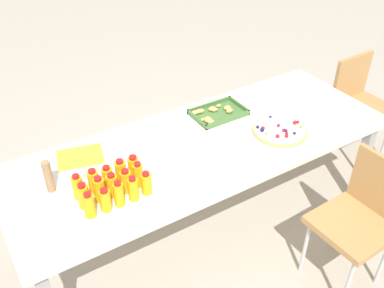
% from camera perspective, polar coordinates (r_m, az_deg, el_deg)
% --- Properties ---
extents(ground_plane, '(12.00, 12.00, 0.00)m').
position_cam_1_polar(ground_plane, '(3.09, 1.33, -10.80)').
color(ground_plane, '#B2A899').
extents(party_table, '(2.39, 0.87, 0.72)m').
position_cam_1_polar(party_table, '(2.65, 1.53, -0.90)').
color(party_table, silver).
rests_on(party_table, ground_plane).
extents(chair_near_right, '(0.42, 0.42, 0.83)m').
position_cam_1_polar(chair_near_right, '(2.65, 21.51, -8.56)').
color(chair_near_right, '#B7844C').
rests_on(chair_near_right, ground_plane).
extents(chair_end, '(0.41, 0.41, 0.83)m').
position_cam_1_polar(chair_end, '(3.75, 21.14, 5.52)').
color(chair_end, '#B7844C').
rests_on(chair_end, ground_plane).
extents(juice_bottle_0, '(0.06, 0.06, 0.14)m').
position_cam_1_polar(juice_bottle_0, '(2.16, -13.35, -7.84)').
color(juice_bottle_0, '#FAAB14').
rests_on(juice_bottle_0, party_table).
extents(juice_bottle_1, '(0.06, 0.06, 0.13)m').
position_cam_1_polar(juice_bottle_1, '(2.18, -11.33, -7.24)').
color(juice_bottle_1, '#F8AB14').
rests_on(juice_bottle_1, party_table).
extents(juice_bottle_2, '(0.05, 0.05, 0.15)m').
position_cam_1_polar(juice_bottle_2, '(2.19, -9.60, -6.50)').
color(juice_bottle_2, '#FAAB14').
rests_on(juice_bottle_2, party_table).
extents(juice_bottle_3, '(0.05, 0.05, 0.14)m').
position_cam_1_polar(juice_bottle_3, '(2.21, -7.74, -5.86)').
color(juice_bottle_3, '#FAAC14').
rests_on(juice_bottle_3, party_table).
extents(juice_bottle_4, '(0.06, 0.06, 0.13)m').
position_cam_1_polar(juice_bottle_4, '(2.24, -6.02, -5.16)').
color(juice_bottle_4, '#F8AD14').
rests_on(juice_bottle_4, party_table).
extents(juice_bottle_5, '(0.06, 0.06, 0.14)m').
position_cam_1_polar(juice_bottle_5, '(2.21, -14.08, -6.64)').
color(juice_bottle_5, '#F9AD14').
rests_on(juice_bottle_5, party_table).
extents(juice_bottle_6, '(0.06, 0.06, 0.15)m').
position_cam_1_polar(juice_bottle_6, '(2.23, -12.06, -5.88)').
color(juice_bottle_6, '#F8AD14').
rests_on(juice_bottle_6, party_table).
extents(juice_bottle_7, '(0.06, 0.06, 0.14)m').
position_cam_1_polar(juice_bottle_7, '(2.25, -10.44, -5.36)').
color(juice_bottle_7, '#FAAB14').
rests_on(juice_bottle_7, party_table).
extents(juice_bottle_8, '(0.06, 0.06, 0.14)m').
position_cam_1_polar(juice_bottle_8, '(2.26, -8.68, -4.85)').
color(juice_bottle_8, '#F9AC14').
rests_on(juice_bottle_8, party_table).
extents(juice_bottle_9, '(0.05, 0.05, 0.15)m').
position_cam_1_polar(juice_bottle_9, '(2.28, -7.08, -4.04)').
color(juice_bottle_9, '#F8AC14').
rests_on(juice_bottle_9, party_table).
extents(juice_bottle_10, '(0.05, 0.05, 0.15)m').
position_cam_1_polar(juice_bottle_10, '(2.27, -14.79, -5.50)').
color(juice_bottle_10, '#F9AE14').
rests_on(juice_bottle_10, party_table).
extents(juice_bottle_11, '(0.06, 0.06, 0.15)m').
position_cam_1_polar(juice_bottle_11, '(2.28, -12.80, -4.86)').
color(juice_bottle_11, '#FAAE14').
rests_on(juice_bottle_11, party_table).
extents(juice_bottle_12, '(0.06, 0.06, 0.14)m').
position_cam_1_polar(juice_bottle_12, '(2.30, -11.04, -4.36)').
color(juice_bottle_12, '#F8AE14').
rests_on(juice_bottle_12, party_table).
extents(juice_bottle_13, '(0.06, 0.06, 0.15)m').
position_cam_1_polar(juice_bottle_13, '(2.32, -9.34, -3.66)').
color(juice_bottle_13, '#F9AE14').
rests_on(juice_bottle_13, party_table).
extents(juice_bottle_14, '(0.06, 0.06, 0.14)m').
position_cam_1_polar(juice_bottle_14, '(2.34, -7.67, -3.06)').
color(juice_bottle_14, '#F8AB14').
rests_on(juice_bottle_14, party_table).
extents(fruit_pizza, '(0.34, 0.34, 0.05)m').
position_cam_1_polar(fruit_pizza, '(2.75, 11.45, 1.72)').
color(fruit_pizza, tan).
rests_on(fruit_pizza, party_table).
extents(snack_tray, '(0.35, 0.23, 0.04)m').
position_cam_1_polar(snack_tray, '(2.87, 3.12, 4.05)').
color(snack_tray, '#477238').
rests_on(snack_tray, party_table).
extents(plate_stack, '(0.20, 0.20, 0.03)m').
position_cam_1_polar(plate_stack, '(2.51, 1.58, -1.05)').
color(plate_stack, silver).
rests_on(plate_stack, party_table).
extents(napkin_stack, '(0.15, 0.15, 0.01)m').
position_cam_1_polar(napkin_stack, '(3.30, 14.28, 7.25)').
color(napkin_stack, white).
rests_on(napkin_stack, party_table).
extents(cardboard_tube, '(0.04, 0.04, 0.19)m').
position_cam_1_polar(cardboard_tube, '(2.34, -18.36, -4.09)').
color(cardboard_tube, '#9E7A56').
rests_on(cardboard_tube, party_table).
extents(paper_folder, '(0.30, 0.26, 0.01)m').
position_cam_1_polar(paper_folder, '(2.58, -14.49, -1.63)').
color(paper_folder, yellow).
rests_on(paper_folder, party_table).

